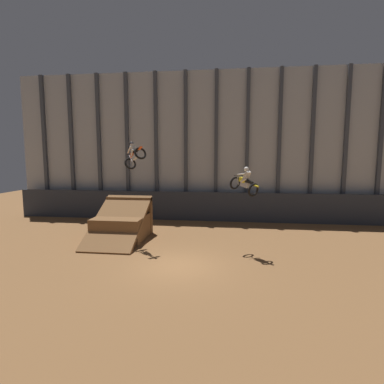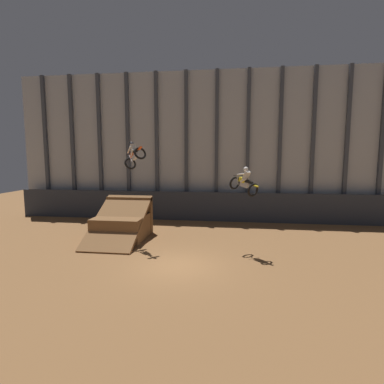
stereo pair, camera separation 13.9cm
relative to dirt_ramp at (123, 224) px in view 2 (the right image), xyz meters
The scene contains 6 objects.
ground_plane 6.39m from the dirt_ramp, 46.00° to the right, with size 60.00×60.00×0.00m, color brown.
arena_back_wall 9.68m from the dirt_ramp, 57.42° to the left, with size 32.00×0.40×12.25m.
lower_barrier 7.30m from the dirt_ramp, 52.99° to the left, with size 31.36×0.20×2.38m.
dirt_ramp is the anchor object (origin of this frame).
rider_bike_left_air 4.90m from the dirt_ramp, 48.49° to the right, with size 1.70×1.70×1.67m.
rider_bike_right_air 8.45m from the dirt_ramp, 15.67° to the right, with size 1.63×1.69×1.58m.
Camera 2 is at (2.57, -13.72, 5.30)m, focal length 28.00 mm.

